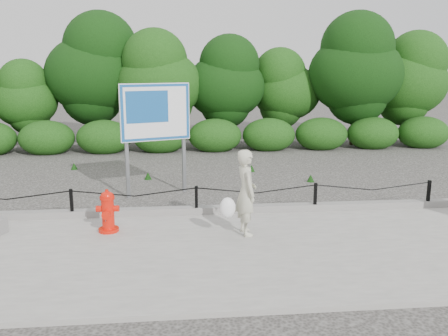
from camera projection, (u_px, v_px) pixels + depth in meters
name	position (u px, v px, depth m)	size (l,w,h in m)	color
ground	(197.00, 218.00, 9.80)	(90.00, 90.00, 0.00)	#2D2B28
sidewalk	(201.00, 253.00, 7.85)	(14.00, 4.00, 0.08)	gray
curb	(196.00, 210.00, 9.82)	(14.00, 0.22, 0.14)	slate
chain_barrier	(196.00, 197.00, 9.71)	(10.06, 0.06, 0.60)	black
treeline	(207.00, 77.00, 18.00)	(20.44, 3.98, 4.97)	black
fire_hydrant	(108.00, 212.00, 8.69)	(0.42, 0.42, 0.80)	red
pedestrian	(245.00, 193.00, 8.48)	(0.72, 0.62, 1.56)	#BBBAA0
advertising_sign	(155.00, 117.00, 11.11)	(1.60, 0.64, 2.68)	slate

